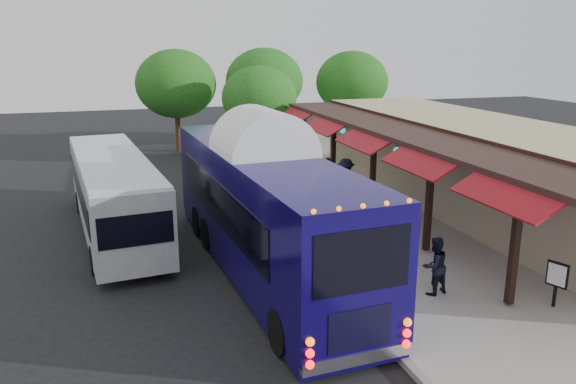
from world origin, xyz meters
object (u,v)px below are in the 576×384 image
object	(u,v)px
ped_d	(345,182)
sign_board	(557,277)
coach_bus	(264,204)
city_bus	(114,191)
ped_b	(435,266)
ped_a	(345,235)
ped_c	(328,179)

from	to	relation	value
ped_d	sign_board	bearing A→B (deg)	117.64
coach_bus	city_bus	xyz separation A→B (m)	(-4.18, 4.94, -0.53)
ped_b	ped_a	bearing A→B (deg)	-76.87
city_bus	sign_board	world-z (taller)	city_bus
ped_d	sign_board	size ratio (longest dim) A/B	1.63
coach_bus	ped_c	bearing A→B (deg)	50.40
city_bus	ped_b	bearing A→B (deg)	-51.50
ped_c	ped_d	bearing A→B (deg)	91.39
city_bus	ped_d	size ratio (longest dim) A/B	5.40
ped_a	ped_c	bearing A→B (deg)	68.91
city_bus	ped_c	distance (m)	8.69
ped_d	sign_board	xyz separation A→B (m)	(1.44, -10.07, -0.17)
coach_bus	sign_board	bearing A→B (deg)	-40.94
ped_b	city_bus	bearing A→B (deg)	-57.63
city_bus	ped_a	xyz separation A→B (m)	(6.63, -5.31, -0.55)
ped_c	sign_board	xyz separation A→B (m)	(1.87, -10.88, -0.13)
ped_c	sign_board	distance (m)	11.04
ped_b	sign_board	world-z (taller)	ped_b
coach_bus	ped_b	distance (m)	5.10
coach_bus	ped_c	size ratio (longest dim) A/B	6.48
coach_bus	sign_board	size ratio (longest dim) A/B	10.15
sign_board	ped_d	bearing A→B (deg)	76.44
coach_bus	ped_d	size ratio (longest dim) A/B	6.23
coach_bus	ped_c	xyz separation A→B (m)	(4.42, 6.06, -0.98)
ped_a	sign_board	bearing A→B (deg)	-53.22
city_bus	sign_board	xyz separation A→B (m)	(10.47, -9.77, -0.58)
city_bus	ped_a	bearing A→B (deg)	-44.48
coach_bus	ped_a	bearing A→B (deg)	-12.07
city_bus	ped_c	xyz separation A→B (m)	(8.61, 1.12, -0.45)
city_bus	ped_d	world-z (taller)	city_bus
ped_b	ped_d	bearing A→B (deg)	-109.08
ped_b	ped_c	world-z (taller)	ped_c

